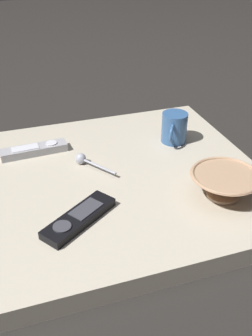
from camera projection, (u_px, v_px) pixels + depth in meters
name	position (u px, v px, depth m)	size (l,w,h in m)	color
ground_plane	(127.00, 188.00, 1.02)	(6.00, 6.00, 0.00)	black
table	(127.00, 180.00, 1.00)	(0.67, 0.67, 0.05)	#B7AD99
cereal_bowl	(224.00, 183.00, 0.89)	(0.16, 0.16, 0.06)	tan
coffee_mug	(174.00, 128.00, 1.11)	(0.10, 0.08, 0.09)	#33598C
teaspoon	(83.00, 160.00, 1.02)	(0.11, 0.08, 0.03)	#A3A5B2
tv_remote_near	(79.00, 218.00, 0.83)	(0.15, 0.18, 0.02)	black
tv_remote_far	(34.00, 150.00, 1.07)	(0.05, 0.18, 0.02)	#9E9EA3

